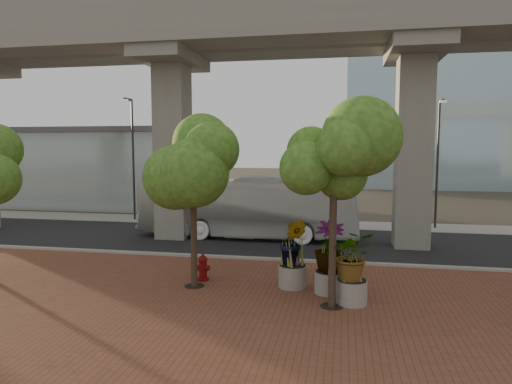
# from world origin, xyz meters

# --- Properties ---
(ground) EXTENTS (160.00, 160.00, 0.00)m
(ground) POSITION_xyz_m (0.00, 0.00, 0.00)
(ground) COLOR #3B352B
(ground) RESTS_ON ground
(brick_plaza) EXTENTS (70.00, 13.00, 0.06)m
(brick_plaza) POSITION_xyz_m (0.00, -8.00, 0.03)
(brick_plaza) COLOR brown
(brick_plaza) RESTS_ON ground
(asphalt_road) EXTENTS (90.00, 8.00, 0.04)m
(asphalt_road) POSITION_xyz_m (0.00, 2.00, 0.02)
(asphalt_road) COLOR black
(asphalt_road) RESTS_ON ground
(curb_strip) EXTENTS (70.00, 0.25, 0.16)m
(curb_strip) POSITION_xyz_m (0.00, -2.00, 0.08)
(curb_strip) COLOR #9B9890
(curb_strip) RESTS_ON ground
(far_sidewalk) EXTENTS (90.00, 3.00, 0.06)m
(far_sidewalk) POSITION_xyz_m (0.00, 7.50, 0.03)
(far_sidewalk) COLOR #9B9890
(far_sidewalk) RESTS_ON ground
(transit_viaduct) EXTENTS (72.00, 5.60, 12.40)m
(transit_viaduct) POSITION_xyz_m (0.00, 2.00, 7.29)
(transit_viaduct) COLOR gray
(transit_viaduct) RESTS_ON ground
(station_pavilion) EXTENTS (23.00, 13.00, 6.30)m
(station_pavilion) POSITION_xyz_m (-20.00, 16.00, 3.22)
(station_pavilion) COLOR #A8BBC0
(station_pavilion) RESTS_ON ground
(transit_bus) EXTENTS (11.68, 3.05, 3.24)m
(transit_bus) POSITION_xyz_m (-2.17, 2.75, 1.62)
(transit_bus) COLOR silver
(transit_bus) RESTS_ON ground
(fire_hydrant) EXTENTS (0.48, 0.43, 0.96)m
(fire_hydrant) POSITION_xyz_m (-2.12, -5.31, 0.52)
(fire_hydrant) COLOR #660B0B
(fire_hydrant) RESTS_ON ground
(planter_front) EXTENTS (2.08, 2.08, 2.29)m
(planter_front) POSITION_xyz_m (3.09, -6.79, 1.45)
(planter_front) COLOR #A19A91
(planter_front) RESTS_ON ground
(planter_right) EXTENTS (2.25, 2.25, 2.40)m
(planter_right) POSITION_xyz_m (2.36, -5.91, 1.51)
(planter_right) COLOR #9C9A8D
(planter_right) RESTS_ON ground
(planter_left) EXTENTS (2.15, 2.15, 2.36)m
(planter_left) POSITION_xyz_m (1.13, -5.48, 1.49)
(planter_left) COLOR #ABA69A
(planter_left) RESTS_ON ground
(street_tree_near_west) EXTENTS (3.84, 3.84, 6.07)m
(street_tree_near_west) POSITION_xyz_m (-2.20, -6.03, 4.36)
(street_tree_near_west) COLOR #4B382B
(street_tree_near_west) RESTS_ON ground
(street_tree_near_east) EXTENTS (3.52, 3.52, 6.11)m
(street_tree_near_east) POSITION_xyz_m (2.50, -7.18, 4.55)
(street_tree_near_east) COLOR #4B382B
(street_tree_near_east) RESTS_ON ground
(streetlamp_west) EXTENTS (0.39, 1.14, 7.85)m
(streetlamp_west) POSITION_xyz_m (-10.69, 6.93, 4.58)
(streetlamp_west) COLOR #28282D
(streetlamp_west) RESTS_ON ground
(streetlamp_east) EXTENTS (0.37, 1.08, 7.46)m
(streetlamp_east) POSITION_xyz_m (8.16, 7.40, 4.36)
(streetlamp_east) COLOR #2B2C30
(streetlamp_east) RESTS_ON ground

